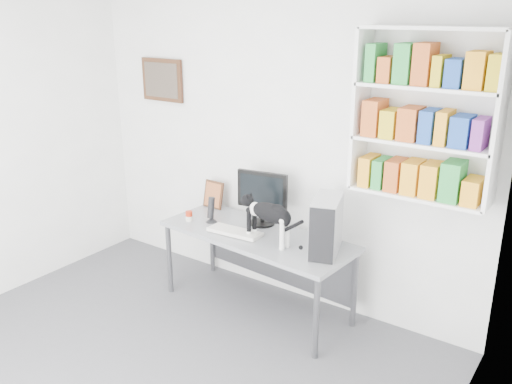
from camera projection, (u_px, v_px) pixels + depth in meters
room at (94, 217)px, 3.34m from camera, size 4.01×4.01×2.70m
bookshelf at (425, 115)px, 3.86m from camera, size 1.03×0.28×1.24m
wall_art at (162, 80)px, 5.40m from camera, size 0.52×0.04×0.42m
desk at (257, 271)px, 4.80m from camera, size 1.79×0.81×0.73m
monitor at (262, 198)px, 4.82m from camera, size 0.50×0.30×0.50m
keyboard at (235, 232)px, 4.68m from camera, size 0.49×0.22×0.04m
pc_tower at (326, 225)px, 4.27m from camera, size 0.33×0.49×0.45m
speaker at (211, 209)px, 4.91m from camera, size 0.11×0.11×0.24m
leaning_print at (214, 194)px, 5.27m from camera, size 0.22×0.09×0.27m
soup_can at (189, 216)px, 4.95m from camera, size 0.07×0.07×0.09m
cat at (269, 222)px, 4.44m from camera, size 0.60×0.23×0.36m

